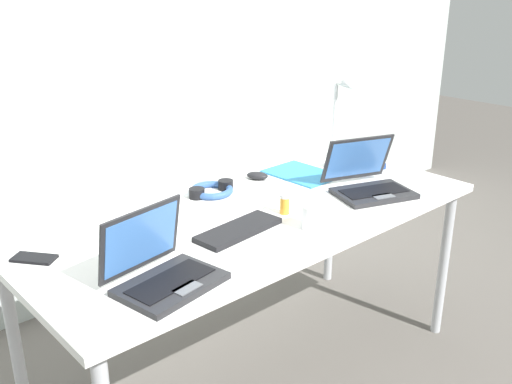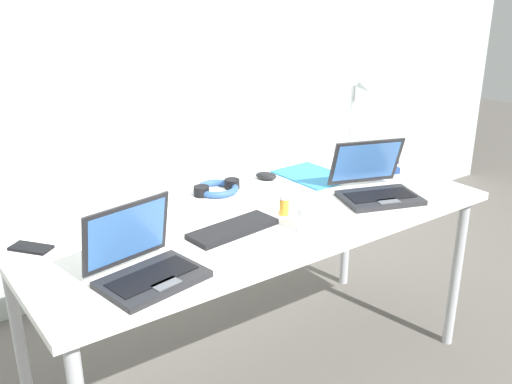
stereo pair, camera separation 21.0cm
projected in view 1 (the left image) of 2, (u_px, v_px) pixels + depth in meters
name	position (u px, v px, depth m)	size (l,w,h in m)	color
ground_plane	(256.00, 372.00, 2.45)	(12.00, 12.00, 0.00)	#56514C
wall_back	(103.00, 38.00, 2.76)	(6.00, 0.13, 2.60)	#B2BCB7
desk	(256.00, 225.00, 2.21)	(1.80, 0.80, 0.74)	white
desk_lamp	(340.00, 116.00, 2.81)	(0.12, 0.18, 0.40)	white
laptop_back_left	(162.00, 270.00, 1.66)	(0.33, 0.29, 0.22)	#232326
laptop_far_corner	(368.00, 182.00, 2.37)	(0.38, 0.37, 0.22)	#232326
external_keyboard	(239.00, 230.00, 2.01)	(0.33, 0.12, 0.02)	black
computer_mouse	(257.00, 176.00, 2.53)	(0.06, 0.10, 0.03)	black
cell_phone	(34.00, 258.00, 1.82)	(0.06, 0.14, 0.01)	black
headphones	(212.00, 190.00, 2.37)	(0.21, 0.18, 0.04)	#335999
pill_bottle	(285.00, 204.00, 2.16)	(0.04, 0.04, 0.08)	gold
book_stack	(358.00, 160.00, 2.67)	(0.24, 0.19, 0.08)	navy
paper_folder_front_left	(302.00, 174.00, 2.60)	(0.23, 0.31, 0.01)	#338CC6
coffee_mug	(313.00, 217.00, 2.03)	(0.11, 0.08, 0.09)	white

